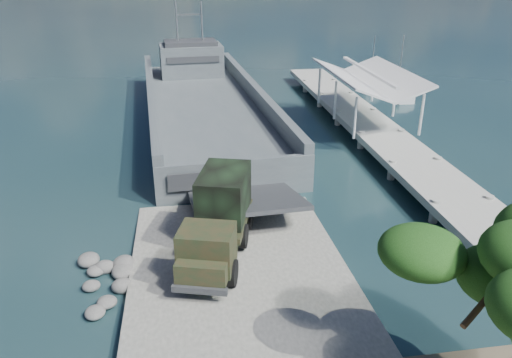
% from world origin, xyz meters
% --- Properties ---
extents(ground, '(1400.00, 1400.00, 0.00)m').
position_xyz_m(ground, '(0.00, 0.00, 0.00)').
color(ground, '#19383E').
rests_on(ground, ground).
extents(boat_ramp, '(10.00, 18.00, 0.50)m').
position_xyz_m(boat_ramp, '(0.00, -1.00, 0.25)').
color(boat_ramp, slate).
rests_on(boat_ramp, ground).
extents(shoreline_rocks, '(3.20, 5.60, 0.90)m').
position_xyz_m(shoreline_rocks, '(-6.20, 0.50, 0.00)').
color(shoreline_rocks, '#545452').
rests_on(shoreline_rocks, ground).
extents(pier, '(6.40, 44.00, 6.10)m').
position_xyz_m(pier, '(13.00, 18.77, 1.60)').
color(pier, '#B5B4AA').
rests_on(pier, ground).
extents(landing_craft, '(11.87, 39.00, 11.44)m').
position_xyz_m(landing_craft, '(-0.19, 24.69, 0.94)').
color(landing_craft, '#4A5357').
rests_on(landing_craft, ground).
extents(military_truck, '(4.35, 8.04, 3.58)m').
position_xyz_m(military_truck, '(-0.75, 2.09, 2.28)').
color(military_truck, black).
rests_on(military_truck, boat_ramp).
extents(soldier, '(0.69, 0.49, 1.78)m').
position_xyz_m(soldier, '(-2.11, 0.46, 1.39)').
color(soldier, '#1D311B').
rests_on(soldier, boat_ramp).
extents(sailboat_near, '(1.73, 5.50, 6.66)m').
position_xyz_m(sailboat_near, '(20.45, 30.00, 0.36)').
color(sailboat_near, silver).
rests_on(sailboat_near, ground).
extents(sailboat_far, '(2.60, 5.19, 6.07)m').
position_xyz_m(sailboat_far, '(18.94, 34.00, 0.32)').
color(sailboat_far, silver).
rests_on(sailboat_far, ground).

